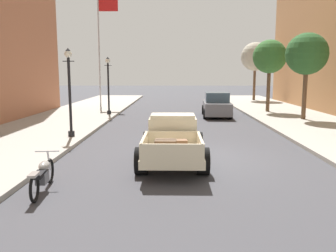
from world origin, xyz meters
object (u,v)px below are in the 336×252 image
object	(u,v)px
car_background_grey	(217,105)
flagpole	(102,39)
street_tree_second	(307,54)
street_tree_third	(270,57)
street_lamp_far	(108,81)
street_tree_farthest	(255,57)
hotrod_truck_cream	(173,139)
street_lamp_near	(69,86)
motorcycle_parked	(43,175)

from	to	relation	value
car_background_grey	flagpole	bearing A→B (deg)	144.75
car_background_grey	street_tree_second	distance (m)	6.44
car_background_grey	street_tree_third	distance (m)	5.48
street_lamp_far	street_tree_third	distance (m)	11.56
street_lamp_far	street_tree_farthest	world-z (taller)	street_tree_farthest
street_lamp_far	street_tree_third	size ratio (longest dim) A/B	0.75
hotrod_truck_cream	street_lamp_far	xyz separation A→B (m)	(-4.41, 12.25, 1.63)
street_tree_second	street_tree_farthest	size ratio (longest dim) A/B	0.88
street_lamp_near	street_tree_farthest	xyz separation A→B (m)	(12.77, 21.32, 2.17)
car_background_grey	street_lamp_near	xyz separation A→B (m)	(-7.43, -8.59, 1.62)
hotrod_truck_cream	street_tree_farthest	distance (m)	26.64
street_lamp_near	street_tree_third	distance (m)	15.56
motorcycle_parked	street_tree_third	distance (m)	20.43
car_background_grey	street_lamp_near	bearing A→B (deg)	-130.85
hotrod_truck_cream	flagpole	world-z (taller)	flagpole
hotrod_truck_cream	street_lamp_far	world-z (taller)	street_lamp_far
street_lamp_near	flagpole	world-z (taller)	flagpole
car_background_grey	street_lamp_far	distance (m)	7.50
car_background_grey	flagpole	xyz separation A→B (m)	(-9.00, 6.36, 5.00)
street_tree_third	street_tree_farthest	bearing A→B (deg)	82.67
car_background_grey	street_tree_farthest	size ratio (longest dim) A/B	0.74
street_lamp_far	flagpole	distance (m)	7.45
car_background_grey	street_lamp_far	bearing A→B (deg)	-179.56
street_tree_farthest	street_tree_second	bearing A→B (deg)	-91.24
street_tree_second	street_tree_third	bearing A→B (deg)	104.05
hotrod_truck_cream	street_tree_third	distance (m)	16.11
street_lamp_near	flagpole	xyz separation A→B (m)	(-1.58, 14.95, 3.39)
street_lamp_far	street_tree_farthest	xyz separation A→B (m)	(12.67, 12.79, 2.17)
flagpole	motorcycle_parked	bearing A→B (deg)	-82.50
street_tree_third	motorcycle_parked	bearing A→B (deg)	-120.07
street_lamp_near	street_lamp_far	xyz separation A→B (m)	(0.10, 8.53, 0.00)
street_lamp_near	street_tree_farthest	world-z (taller)	street_tree_farthest
hotrod_truck_cream	street_tree_farthest	size ratio (longest dim) A/B	0.84
street_lamp_far	street_tree_second	world-z (taller)	street_tree_second
flagpole	street_tree_farthest	size ratio (longest dim) A/B	1.56
motorcycle_parked	street_tree_third	size ratio (longest dim) A/B	0.41
flagpole	car_background_grey	bearing A→B (deg)	-35.25
street_tree_second	street_tree_farthest	distance (m)	15.13
street_lamp_far	flagpole	xyz separation A→B (m)	(-1.68, 6.42, 3.39)
flagpole	street_tree_farthest	distance (m)	15.75
street_lamp_far	street_tree_third	xyz separation A→B (m)	(11.27, 1.94, 1.68)
flagpole	street_tree_second	size ratio (longest dim) A/B	1.78
hotrod_truck_cream	motorcycle_parked	size ratio (longest dim) A/B	2.34
street_lamp_far	street_tree_second	distance (m)	12.67
car_background_grey	flagpole	distance (m)	12.11
car_background_grey	street_tree_farthest	world-z (taller)	street_tree_farthest
street_lamp_far	street_tree_farthest	bearing A→B (deg)	45.28
hotrod_truck_cream	car_background_grey	size ratio (longest dim) A/B	1.13
motorcycle_parked	street_lamp_near	distance (m)	7.31
street_lamp_near	flagpole	distance (m)	15.41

